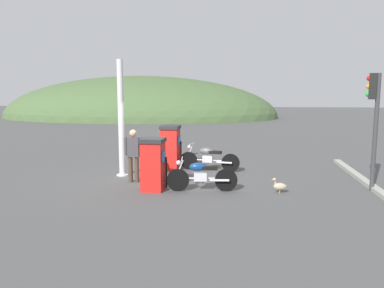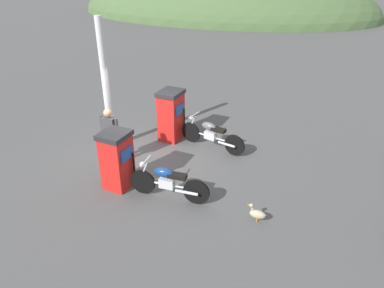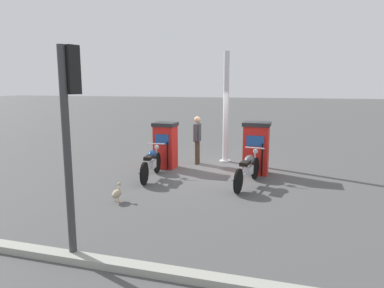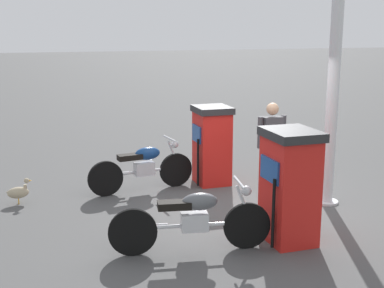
{
  "view_description": "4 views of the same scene",
  "coord_description": "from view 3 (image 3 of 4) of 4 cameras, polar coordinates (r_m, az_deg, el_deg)",
  "views": [
    {
      "loc": [
        2.31,
        -11.72,
        2.8
      ],
      "look_at": [
        1.01,
        -0.26,
        1.19
      ],
      "focal_mm": 34.82,
      "sensor_mm": 36.0,
      "label": 1
    },
    {
      "loc": [
        4.81,
        -7.7,
        5.2
      ],
      "look_at": [
        1.65,
        -0.56,
        1.11
      ],
      "focal_mm": 33.42,
      "sensor_mm": 36.0,
      "label": 2
    },
    {
      "loc": [
        10.82,
        2.38,
        2.76
      ],
      "look_at": [
        1.46,
        -0.18,
        1.09
      ],
      "focal_mm": 32.94,
      "sensor_mm": 36.0,
      "label": 3
    },
    {
      "loc": [
        3.57,
        7.5,
        2.95
      ],
      "look_at": [
        1.15,
        0.57,
        1.3
      ],
      "focal_mm": 48.21,
      "sensor_mm": 36.0,
      "label": 4
    }
  ],
  "objects": [
    {
      "name": "ground_plane",
      "position": [
        11.42,
        2.81,
        -4.24
      ],
      "size": [
        120.0,
        120.0,
        0.0
      ],
      "primitive_type": "plane",
      "color": "#4C4C4C"
    },
    {
      "name": "fuel_pump_near",
      "position": [
        11.63,
        -4.32,
        -0.14
      ],
      "size": [
        0.71,
        0.74,
        1.51
      ],
      "color": "red",
      "rests_on": "ground"
    },
    {
      "name": "fuel_pump_far",
      "position": [
        11.0,
        10.35,
        -0.58
      ],
      "size": [
        0.72,
        0.83,
        1.6
      ],
      "color": "red",
      "rests_on": "ground"
    },
    {
      "name": "motorcycle_near_pump",
      "position": [
        10.41,
        -6.61,
        -3.03
      ],
      "size": [
        2.01,
        0.56,
        0.96
      ],
      "color": "black",
      "rests_on": "ground"
    },
    {
      "name": "motorcycle_far_pump",
      "position": [
        9.73,
        9.03,
        -3.91
      ],
      "size": [
        2.17,
        0.71,
        0.96
      ],
      "color": "black",
      "rests_on": "ground"
    },
    {
      "name": "attendant_person",
      "position": [
        12.11,
        0.87,
        1.17
      ],
      "size": [
        0.57,
        0.23,
        1.66
      ],
      "color": "#473828",
      "rests_on": "ground"
    },
    {
      "name": "wandering_duck",
      "position": [
        8.55,
        -12.07,
        -7.8
      ],
      "size": [
        0.44,
        0.19,
        0.44
      ],
      "color": "tan",
      "rests_on": "ground"
    },
    {
      "name": "roadside_traffic_light",
      "position": [
        5.64,
        -19.23,
        4.44
      ],
      "size": [
        0.4,
        0.29,
        3.32
      ],
      "color": "#38383A",
      "rests_on": "ground"
    },
    {
      "name": "canopy_support_pole",
      "position": [
        12.45,
        5.51,
        5.54
      ],
      "size": [
        0.4,
        0.4,
        3.86
      ],
      "color": "silver",
      "rests_on": "ground"
    },
    {
      "name": "road_edge_kerb",
      "position": [
        5.72,
        -11.92,
        -18.6
      ],
      "size": [
        0.39,
        7.11,
        0.12
      ],
      "color": "#9E9E93",
      "rests_on": "ground"
    }
  ]
}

